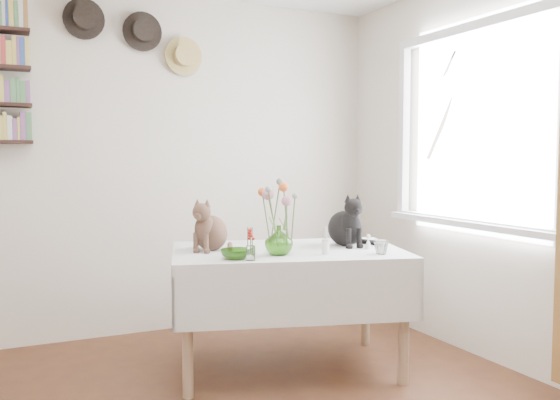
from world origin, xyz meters
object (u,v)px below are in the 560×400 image
dining_table (288,279)px  black_cat (345,219)px  flower_vase (279,240)px  tabby_cat (211,223)px

dining_table → black_cat: (0.40, -0.01, 0.35)m
dining_table → flower_vase: size_ratio=9.28×
dining_table → flower_vase: (-0.14, -0.17, 0.27)m
dining_table → tabby_cat: tabby_cat is taller
flower_vase → tabby_cat: bearing=130.0°
flower_vase → dining_table: bearing=50.5°
dining_table → flower_vase: bearing=-129.5°
dining_table → black_cat: 0.53m
dining_table → flower_vase: 0.35m
tabby_cat → black_cat: (0.83, -0.18, 0.01)m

